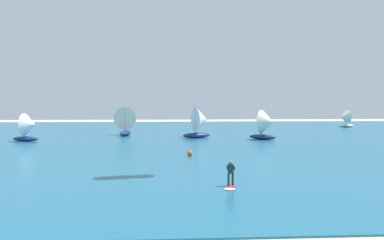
% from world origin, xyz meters
% --- Properties ---
extents(ocean, '(160.00, 90.00, 0.10)m').
position_xyz_m(ocean, '(0.00, 51.34, 0.05)').
color(ocean, '#1E607F').
rests_on(ocean, ground).
extents(kitesurfer, '(1.00, 2.03, 1.67)m').
position_xyz_m(kitesurfer, '(3.34, 15.64, 0.70)').
color(kitesurfer, red).
rests_on(kitesurfer, ocean).
extents(sailboat_near_shore, '(4.31, 4.06, 4.80)m').
position_xyz_m(sailboat_near_shore, '(13.35, 45.98, 2.30)').
color(sailboat_near_shore, navy).
rests_on(sailboat_near_shore, ocean).
extents(sailboat_heeled_over, '(3.79, 3.27, 4.31)m').
position_xyz_m(sailboat_heeled_over, '(-19.48, 45.81, 2.07)').
color(sailboat_heeled_over, navy).
rests_on(sailboat_heeled_over, ocean).
extents(sailboat_far_right, '(3.60, 3.11, 4.11)m').
position_xyz_m(sailboat_far_right, '(36.53, 71.52, 1.98)').
color(sailboat_far_right, silver).
rests_on(sailboat_far_right, ocean).
extents(sailboat_leading, '(3.87, 4.49, 5.14)m').
position_xyz_m(sailboat_leading, '(-7.26, 54.67, 2.45)').
color(sailboat_leading, navy).
rests_on(sailboat_leading, ocean).
extents(sailboat_trailing, '(4.55, 4.01, 5.11)m').
position_xyz_m(sailboat_trailing, '(4.25, 49.43, 2.44)').
color(sailboat_trailing, navy).
rests_on(sailboat_trailing, ocean).
extents(marker_buoy, '(0.55, 0.55, 0.55)m').
position_xyz_m(marker_buoy, '(1.58, 30.14, 0.38)').
color(marker_buoy, '#E55919').
rests_on(marker_buoy, ocean).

